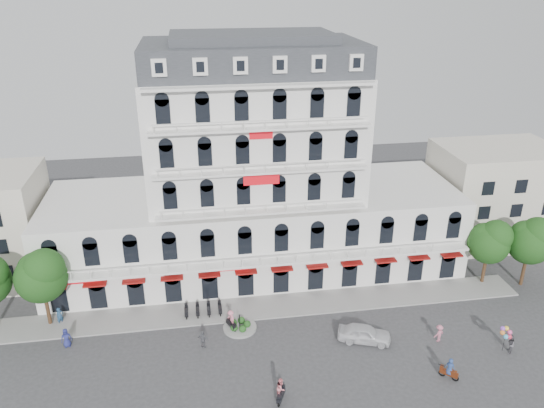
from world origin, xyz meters
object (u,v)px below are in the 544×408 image
at_px(rider_southwest, 281,390).
at_px(rider_center, 231,320).
at_px(rider_east, 450,369).
at_px(parked_car, 364,334).
at_px(balloon_vendor, 509,341).

distance_m(rider_southwest, rider_center, 10.24).
relative_size(rider_southwest, rider_east, 1.12).
relative_size(parked_car, rider_east, 2.39).
relative_size(rider_center, balloon_vendor, 0.86).
distance_m(rider_center, balloon_vendor, 25.12).
height_order(rider_southwest, rider_east, rider_southwest).
bearing_deg(rider_center, balloon_vendor, 50.62).
xyz_separation_m(parked_car, balloon_vendor, (12.15, -3.48, 0.43)).
bearing_deg(rider_southwest, parked_car, -30.10).
relative_size(rider_southwest, rider_center, 1.07).
relative_size(rider_east, balloon_vendor, 0.83).
xyz_separation_m(rider_east, rider_center, (-17.42, 9.43, 0.12)).
distance_m(parked_car, rider_center, 12.49).
bearing_deg(balloon_vendor, parked_car, 164.00).
xyz_separation_m(parked_car, rider_east, (5.47, -5.82, 0.16)).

